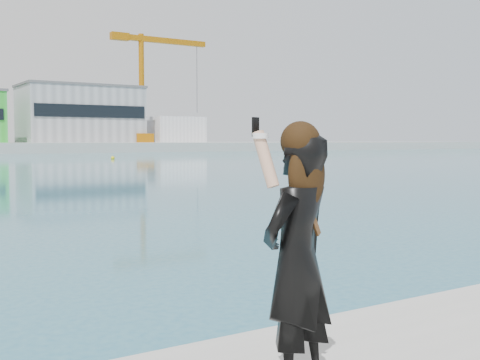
{
  "coord_description": "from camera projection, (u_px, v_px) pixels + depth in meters",
  "views": [
    {
      "loc": [
        -2.19,
        -3.29,
        2.46
      ],
      "look_at": [
        0.24,
        0.52,
        2.16
      ],
      "focal_mm": 45.0,
      "sensor_mm": 36.0,
      "label": 1
    }
  ],
  "objects": [
    {
      "name": "warehouse_grey_right",
      "position": [
        81.0,
        114.0,
        132.63
      ],
      "size": [
        25.5,
        15.35,
        12.5
      ],
      "color": "gray",
      "rests_on": "far_quay"
    },
    {
      "name": "ancillary_shed",
      "position": [
        174.0,
        130.0,
        143.02
      ],
      "size": [
        12.0,
        10.0,
        6.0
      ],
      "primitive_type": "cube",
      "color": "silver",
      "rests_on": "far_quay"
    },
    {
      "name": "dock_crane",
      "position": [
        147.0,
        84.0,
        134.26
      ],
      "size": [
        23.0,
        4.0,
        24.0
      ],
      "color": "#C06C0B",
      "rests_on": "far_quay"
    },
    {
      "name": "flagpole_right",
      "position": [
        2.0,
        119.0,
        117.24
      ],
      "size": [
        1.28,
        0.16,
        8.0
      ],
      "color": "silver",
      "rests_on": "far_quay"
    },
    {
      "name": "buoy_near",
      "position": [
        113.0,
        159.0,
        78.84
      ],
      "size": [
        0.5,
        0.5,
        0.5
      ],
      "primitive_type": "sphere",
      "color": "yellow",
      "rests_on": "ground"
    },
    {
      "name": "woman",
      "position": [
        297.0,
        254.0,
        3.97
      ],
      "size": [
        0.72,
        0.59,
        1.81
      ],
      "rotation": [
        0.0,
        0.0,
        3.47
      ],
      "color": "black",
      "rests_on": "near_quay"
    }
  ]
}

